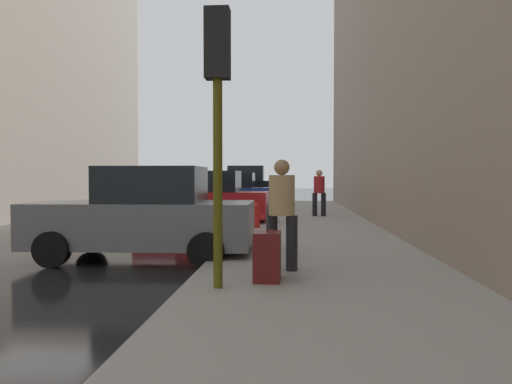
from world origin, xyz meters
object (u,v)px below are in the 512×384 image
object	(u,v)px
fire_hydrant	(256,215)
rolling_suitcase	(267,256)
pedestrian_in_tan_coat	(282,208)
parked_gray_coupe	(145,216)
traffic_light	(218,86)
parked_blue_sedan	(230,193)
pedestrian_in_red_jacket	(319,190)
parked_black_suv	(244,186)
duffel_bag	(270,241)
parked_red_hatchback	(205,200)

from	to	relation	value
fire_hydrant	rolling_suitcase	bearing A→B (deg)	-84.70
fire_hydrant	pedestrian_in_tan_coat	size ratio (longest dim) A/B	0.41
parked_gray_coupe	traffic_light	distance (m)	4.00
parked_blue_sedan	pedestrian_in_red_jacket	distance (m)	5.74
parked_gray_coupe	rolling_suitcase	distance (m)	3.52
parked_blue_sedan	parked_black_suv	distance (m)	6.66
traffic_light	rolling_suitcase	xyz separation A→B (m)	(0.62, 0.50, -2.27)
pedestrian_in_tan_coat	duffel_bag	xyz separation A→B (m)	(-0.28, 2.33, -0.81)
parked_red_hatchback	fire_hydrant	bearing A→B (deg)	-47.94
pedestrian_in_tan_coat	rolling_suitcase	world-z (taller)	pedestrian_in_tan_coat
fire_hydrant	parked_gray_coupe	bearing A→B (deg)	-110.93
parked_gray_coupe	rolling_suitcase	world-z (taller)	parked_gray_coupe
parked_blue_sedan	fire_hydrant	xyz separation A→B (m)	(1.80, -8.63, -0.35)
parked_red_hatchback	traffic_light	size ratio (longest dim) A/B	1.18
parked_gray_coupe	parked_black_suv	world-z (taller)	parked_black_suv
parked_blue_sedan	duffel_bag	distance (m)	12.95
parked_gray_coupe	fire_hydrant	size ratio (longest dim) A/B	6.01
parked_red_hatchback	parked_black_suv	bearing A→B (deg)	90.00
pedestrian_in_tan_coat	parked_gray_coupe	bearing A→B (deg)	147.44
parked_gray_coupe	pedestrian_in_red_jacket	world-z (taller)	pedestrian_in_red_jacket
fire_hydrant	rolling_suitcase	world-z (taller)	rolling_suitcase
parked_black_suv	fire_hydrant	bearing A→B (deg)	-83.27
parked_blue_sedan	traffic_light	distance (m)	16.55
traffic_light	pedestrian_in_tan_coat	size ratio (longest dim) A/B	2.11
parked_blue_sedan	fire_hydrant	world-z (taller)	parked_blue_sedan
parked_gray_coupe	pedestrian_in_tan_coat	size ratio (longest dim) A/B	2.48
parked_gray_coupe	traffic_light	bearing A→B (deg)	-58.18
parked_gray_coupe	pedestrian_in_tan_coat	world-z (taller)	pedestrian_in_tan_coat
traffic_light	pedestrian_in_red_jacket	world-z (taller)	traffic_light
parked_black_suv	pedestrian_in_tan_coat	size ratio (longest dim) A/B	2.70
parked_red_hatchback	pedestrian_in_tan_coat	distance (m)	8.82
parked_red_hatchback	duffel_bag	world-z (taller)	parked_red_hatchback
pedestrian_in_red_jacket	rolling_suitcase	distance (m)	11.67
pedestrian_in_red_jacket	parked_blue_sedan	bearing A→B (deg)	132.01
fire_hydrant	pedestrian_in_red_jacket	bearing A→B (deg)	65.06
pedestrian_in_tan_coat	fire_hydrant	bearing A→B (deg)	97.58
traffic_light	parked_black_suv	bearing A→B (deg)	94.61
parked_black_suv	rolling_suitcase	distance (m)	22.63
rolling_suitcase	parked_red_hatchback	bearing A→B (deg)	105.04
parked_gray_coupe	duffel_bag	world-z (taller)	parked_gray_coupe
fire_hydrant	pedestrian_in_tan_coat	xyz separation A→B (m)	(0.85, -6.41, 0.61)
parked_black_suv	pedestrian_in_tan_coat	bearing A→B (deg)	-83.02
parked_red_hatchback	fire_hydrant	xyz separation A→B (m)	(1.80, -2.00, -0.35)
parked_red_hatchback	pedestrian_in_tan_coat	size ratio (longest dim) A/B	2.48
duffel_bag	fire_hydrant	bearing A→B (deg)	97.93
parked_red_hatchback	traffic_light	xyz separation A→B (m)	(1.85, -9.70, 1.91)
pedestrian_in_red_jacket	duffel_bag	distance (m)	8.62
traffic_light	duffel_bag	bearing A→B (deg)	81.85
duffel_bag	parked_red_hatchback	bearing A→B (deg)	111.32
parked_blue_sedan	pedestrian_in_red_jacket	xyz separation A→B (m)	(3.84, -4.26, 0.26)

